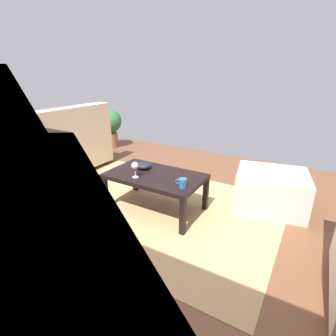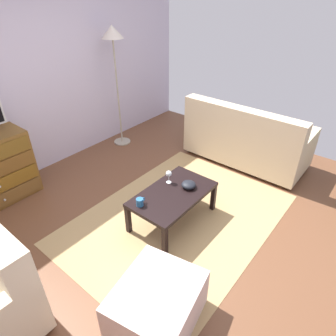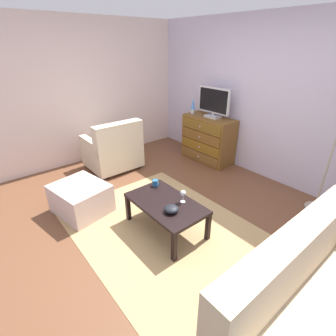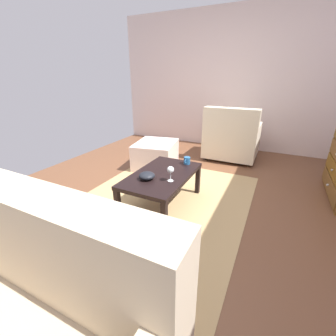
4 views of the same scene
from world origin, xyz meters
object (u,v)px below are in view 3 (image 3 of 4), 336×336
at_px(dresser, 208,139).
at_px(wine_glass, 183,193).
at_px(tv, 214,102).
at_px(ottoman, 81,198).
at_px(armchair, 114,150).
at_px(coffee_table, 166,205).
at_px(mug, 155,183).
at_px(couch_large, 317,312).
at_px(bowl_decorative, 171,209).
at_px(lava_lamp, 193,106).

height_order(dresser, wine_glass, dresser).
relative_size(tv, wine_glass, 4.37).
relative_size(dresser, ottoman, 1.44).
bearing_deg(ottoman, dresser, 92.12).
xyz_separation_m(dresser, tv, (0.05, 0.02, 0.71)).
height_order(tv, armchair, tv).
xyz_separation_m(coffee_table, mug, (-0.38, 0.13, 0.09)).
relative_size(couch_large, armchair, 1.94).
bearing_deg(wine_glass, armchair, 174.58).
xyz_separation_m(coffee_table, couch_large, (1.75, -0.01, 0.01)).
bearing_deg(ottoman, bowl_decorative, 25.34).
height_order(coffee_table, armchair, armchair).
xyz_separation_m(wine_glass, couch_large, (1.62, -0.17, -0.15)).
relative_size(lava_lamp, bowl_decorative, 2.02).
distance_m(lava_lamp, couch_large, 3.85).
bearing_deg(tv, ottoman, -89.03).
relative_size(wine_glass, couch_large, 0.09).
bearing_deg(bowl_decorative, armchair, 168.59).
relative_size(lava_lamp, ottoman, 0.47).
distance_m(dresser, couch_large, 3.48).
relative_size(bowl_decorative, armchair, 0.18).
height_order(tv, lava_lamp, tv).
xyz_separation_m(wine_glass, bowl_decorative, (0.07, -0.23, -0.08)).
distance_m(lava_lamp, coffee_table, 2.54).
bearing_deg(lava_lamp, mug, -57.19).
xyz_separation_m(coffee_table, bowl_decorative, (0.19, -0.07, 0.08)).
xyz_separation_m(wine_glass, ottoman, (-1.15, -0.81, -0.31)).
distance_m(lava_lamp, mug, 2.19).
bearing_deg(couch_large, coffee_table, 179.72).
height_order(wine_glass, bowl_decorative, wine_glass).
distance_m(tv, wine_glass, 2.27).
relative_size(wine_glass, mug, 1.38).
distance_m(tv, couch_large, 3.54).
xyz_separation_m(mug, bowl_decorative, (0.57, -0.21, -0.01)).
relative_size(tv, ottoman, 0.98).
xyz_separation_m(tv, wine_glass, (1.20, -1.82, -0.63)).
xyz_separation_m(mug, couch_large, (2.13, -0.14, -0.08)).
bearing_deg(wine_glass, lava_lamp, 133.37).
relative_size(dresser, lava_lamp, 3.06).
height_order(dresser, couch_large, couch_large).
relative_size(tv, lava_lamp, 2.08).
distance_m(bowl_decorative, couch_large, 1.56).
height_order(coffee_table, mug, mug).
bearing_deg(coffee_table, dresser, 119.92).
bearing_deg(bowl_decorative, coffee_table, 158.67).
xyz_separation_m(couch_large, ottoman, (-2.78, -0.64, -0.16)).
xyz_separation_m(tv, couch_large, (2.82, -1.99, -0.78)).
xyz_separation_m(coffee_table, wine_glass, (0.12, 0.16, 0.16)).
distance_m(wine_glass, bowl_decorative, 0.26).
distance_m(dresser, ottoman, 2.62).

